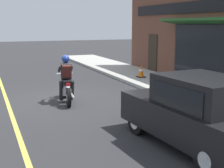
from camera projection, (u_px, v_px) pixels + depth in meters
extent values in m
plane|color=#2B2B2D|center=(62.00, 100.00, 10.98)|extent=(80.00, 80.00, 0.00)
cube|color=#ADAAA3|center=(141.00, 77.00, 15.47)|extent=(2.60, 22.00, 0.14)
cube|color=#D1C64C|center=(2.00, 88.00, 13.03)|extent=(0.12, 19.80, 0.01)
cube|color=brown|center=(195.00, 36.00, 13.81)|extent=(0.50, 11.60, 4.20)
cube|color=black|center=(211.00, 51.00, 12.49)|extent=(0.04, 4.87, 2.10)
cube|color=black|center=(211.00, 51.00, 12.50)|extent=(0.02, 5.11, 2.20)
cube|color=#2D2319|center=(153.00, 54.00, 16.80)|extent=(0.04, 0.90, 2.10)
cube|color=#235623|center=(206.00, 21.00, 12.14)|extent=(0.81, 5.57, 0.24)
cube|color=black|center=(191.00, 7.00, 13.47)|extent=(0.06, 9.86, 0.50)
cylinder|color=black|center=(65.00, 89.00, 11.31)|extent=(0.19, 0.63, 0.62)
cylinder|color=silver|center=(65.00, 89.00, 11.31)|extent=(0.15, 0.23, 0.22)
cylinder|color=black|center=(69.00, 98.00, 9.98)|extent=(0.19, 0.63, 0.62)
cylinder|color=silver|center=(69.00, 98.00, 9.98)|extent=(0.15, 0.23, 0.22)
cube|color=silver|center=(67.00, 91.00, 10.58)|extent=(0.34, 0.44, 0.24)
ellipsoid|color=black|center=(65.00, 78.00, 10.74)|extent=(0.37, 0.56, 0.24)
cube|color=black|center=(67.00, 82.00, 10.29)|extent=(0.34, 0.59, 0.10)
cylinder|color=silver|center=(65.00, 81.00, 11.16)|extent=(0.12, 0.33, 0.68)
cylinder|color=silver|center=(65.00, 74.00, 10.99)|extent=(0.56, 0.12, 0.04)
sphere|color=silver|center=(64.00, 76.00, 11.17)|extent=(0.16, 0.16, 0.16)
cylinder|color=silver|center=(73.00, 96.00, 10.26)|extent=(0.16, 0.56, 0.08)
cube|color=red|center=(68.00, 85.00, 9.94)|extent=(0.13, 0.08, 0.08)
cylinder|color=black|center=(61.00, 91.00, 10.46)|extent=(0.19, 0.37, 0.71)
cylinder|color=black|center=(72.00, 90.00, 10.55)|extent=(0.19, 0.37, 0.71)
cube|color=#232328|center=(66.00, 71.00, 10.40)|extent=(0.39, 0.37, 0.57)
cylinder|color=#232328|center=(59.00, 69.00, 10.58)|extent=(0.17, 0.53, 0.26)
cylinder|color=#232328|center=(71.00, 69.00, 10.67)|extent=(0.17, 0.53, 0.26)
sphere|color=navy|center=(66.00, 59.00, 10.38)|extent=(0.26, 0.26, 0.26)
cube|color=#4C1E19|center=(67.00, 71.00, 10.25)|extent=(0.31, 0.28, 0.42)
cylinder|color=black|center=(137.00, 122.00, 7.52)|extent=(0.22, 0.61, 0.60)
cylinder|color=silver|center=(137.00, 122.00, 7.52)|extent=(0.22, 0.34, 0.33)
cylinder|color=black|center=(184.00, 114.00, 8.15)|extent=(0.22, 0.61, 0.60)
cylinder|color=silver|center=(184.00, 114.00, 8.15)|extent=(0.22, 0.34, 0.33)
cylinder|color=black|center=(208.00, 160.00, 5.41)|extent=(0.22, 0.61, 0.60)
cylinder|color=silver|center=(208.00, 160.00, 5.41)|extent=(0.22, 0.34, 0.33)
cube|color=black|center=(195.00, 119.00, 6.73)|extent=(1.89, 3.80, 0.70)
cube|color=black|center=(205.00, 93.00, 6.39)|extent=(1.57, 1.99, 0.66)
cube|color=black|center=(178.00, 88.00, 7.16)|extent=(1.35, 0.44, 0.51)
cube|color=black|center=(176.00, 97.00, 6.07)|extent=(0.13, 1.52, 0.46)
cube|color=silver|center=(131.00, 98.00, 8.12)|extent=(0.24, 0.06, 0.14)
cube|color=silver|center=(163.00, 95.00, 8.56)|extent=(0.24, 0.06, 0.14)
cube|color=#28282B|center=(148.00, 110.00, 8.38)|extent=(1.61, 0.23, 0.20)
cube|color=black|center=(141.00, 77.00, 14.84)|extent=(0.36, 0.36, 0.04)
cone|color=orange|center=(141.00, 71.00, 14.78)|extent=(0.28, 0.28, 0.56)
cylinder|color=white|center=(141.00, 70.00, 14.78)|extent=(0.20, 0.20, 0.08)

